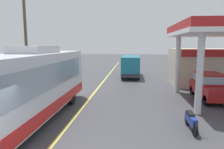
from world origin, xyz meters
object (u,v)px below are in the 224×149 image
(minibus_opposing_lane, at_px, (131,64))
(motorcycle_parked_forecourt, at_px, (191,120))
(coach_bus_main, at_px, (27,88))
(car_at_pump, at_px, (210,85))

(minibus_opposing_lane, distance_m, motorcycle_parked_forecourt, 15.55)
(coach_bus_main, distance_m, car_at_pump, 11.62)
(motorcycle_parked_forecourt, bearing_deg, coach_bus_main, 178.89)
(minibus_opposing_lane, relative_size, motorcycle_parked_forecourt, 3.41)
(car_at_pump, distance_m, motorcycle_parked_forecourt, 6.18)
(coach_bus_main, xyz_separation_m, motorcycle_parked_forecourt, (7.55, -0.15, -1.28))
(coach_bus_main, height_order, minibus_opposing_lane, coach_bus_main)
(minibus_opposing_lane, bearing_deg, motorcycle_parked_forecourt, -79.61)
(coach_bus_main, height_order, motorcycle_parked_forecourt, coach_bus_main)
(car_at_pump, bearing_deg, coach_bus_main, -152.46)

